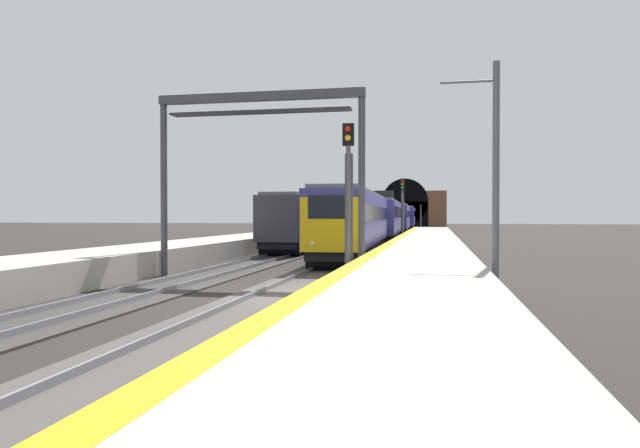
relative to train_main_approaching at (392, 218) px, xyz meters
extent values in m
plane|color=#282623|center=(-47.50, 0.00, -2.26)|extent=(320.00, 320.00, 0.00)
cube|color=#ADA89E|center=(-47.50, -4.14, -1.73)|extent=(112.00, 4.08, 1.06)
cube|color=#ADA89E|center=(-47.50, 8.68, -1.73)|extent=(112.00, 4.08, 1.06)
cube|color=yellow|center=(-47.50, -2.35, -1.19)|extent=(112.00, 0.50, 0.01)
cube|color=#4C4742|center=(-47.50, 0.00, -2.23)|extent=(160.00, 3.07, 0.06)
cube|color=gray|center=(-47.50, 0.72, -2.12)|extent=(160.00, 0.07, 0.15)
cube|color=gray|center=(-47.50, -0.72, -2.12)|extent=(160.00, 0.07, 0.15)
cube|color=#383533|center=(-47.50, 4.55, -2.23)|extent=(160.00, 3.03, 0.06)
cube|color=gray|center=(-47.50, 5.26, -2.12)|extent=(160.00, 0.07, 0.15)
cube|color=gray|center=(-47.50, 3.83, -2.12)|extent=(160.00, 0.07, 0.15)
cube|color=navy|center=(-30.18, 0.00, 0.08)|extent=(19.65, 3.22, 2.79)
cube|color=black|center=(-30.18, 0.00, 0.40)|extent=(18.86, 3.23, 0.83)
cube|color=slate|center=(-30.18, 0.00, 1.57)|extent=(19.05, 2.80, 0.20)
cube|color=black|center=(-30.18, 0.00, -1.50)|extent=(19.25, 2.88, 0.50)
cylinder|color=black|center=(-38.75, -0.21, -1.81)|extent=(0.96, 2.54, 0.89)
cylinder|color=black|center=(-36.95, -0.17, -1.81)|extent=(0.96, 2.54, 0.89)
cylinder|color=black|center=(-23.42, 0.17, -1.81)|extent=(0.96, 2.54, 0.89)
cylinder|color=black|center=(-21.62, 0.21, -1.81)|extent=(0.96, 2.54, 0.89)
cube|color=#E5B20F|center=(-40.01, -0.25, -0.12)|extent=(0.19, 2.63, 2.40)
cube|color=black|center=(-40.06, -0.25, 0.64)|extent=(0.09, 1.91, 1.00)
sphere|color=#F2EACC|center=(-40.05, -1.00, -0.97)|extent=(0.20, 0.20, 0.20)
sphere|color=#F2EACC|center=(-40.09, 0.50, -0.97)|extent=(0.20, 0.20, 0.20)
cube|color=navy|center=(-10.06, 0.00, 0.08)|extent=(19.65, 3.22, 2.79)
cube|color=black|center=(-10.06, 0.00, 0.56)|extent=(18.86, 3.23, 0.97)
cube|color=slate|center=(-10.06, 0.00, 1.57)|extent=(19.05, 2.80, 0.20)
cube|color=black|center=(-10.06, 0.00, -1.50)|extent=(19.25, 2.88, 0.50)
cylinder|color=black|center=(-18.76, -0.22, -1.81)|extent=(0.96, 2.54, 0.89)
cylinder|color=black|center=(-16.96, -0.17, -1.81)|extent=(0.96, 2.54, 0.89)
cylinder|color=black|center=(-3.16, 0.17, -1.81)|extent=(0.96, 2.54, 0.89)
cylinder|color=black|center=(-1.36, 0.22, -1.81)|extent=(0.96, 2.54, 0.89)
cube|color=navy|center=(10.06, 0.00, 0.08)|extent=(19.65, 3.22, 2.79)
cube|color=black|center=(10.06, 0.00, 0.46)|extent=(18.86, 3.23, 0.80)
cube|color=slate|center=(10.06, 0.00, 1.57)|extent=(19.05, 2.80, 0.20)
cube|color=black|center=(10.06, 0.00, -1.50)|extent=(19.25, 2.88, 0.50)
cylinder|color=black|center=(1.69, -0.21, -1.81)|extent=(0.96, 2.54, 0.89)
cylinder|color=black|center=(3.49, -0.16, -1.81)|extent=(0.96, 2.54, 0.89)
cylinder|color=black|center=(16.63, 0.16, -1.81)|extent=(0.96, 2.54, 0.89)
cylinder|color=black|center=(18.43, 0.21, -1.81)|extent=(0.96, 2.54, 0.89)
cube|color=navy|center=(30.18, 0.00, 0.08)|extent=(19.65, 3.22, 2.79)
cube|color=black|center=(30.18, 0.00, 0.52)|extent=(18.86, 3.23, 0.91)
cube|color=slate|center=(30.18, 0.00, 1.57)|extent=(19.05, 2.80, 0.20)
cube|color=black|center=(30.18, 0.00, -1.50)|extent=(19.25, 2.88, 0.50)
cylinder|color=black|center=(21.71, -0.21, -1.81)|extent=(0.96, 2.54, 0.89)
cylinder|color=black|center=(23.51, -0.17, -1.81)|extent=(0.96, 2.54, 0.89)
cylinder|color=black|center=(36.85, 0.17, -1.81)|extent=(0.96, 2.54, 0.89)
cylinder|color=black|center=(38.65, 0.21, -1.81)|extent=(0.96, 2.54, 0.89)
cube|color=black|center=(-10.06, 0.00, 2.12)|extent=(1.34, 1.67, 0.90)
cube|color=#333338|center=(-21.42, 4.55, 0.09)|extent=(20.23, 2.82, 2.82)
cube|color=black|center=(-21.42, 4.55, 0.37)|extent=(19.42, 2.85, 0.92)
cube|color=slate|center=(-21.42, 4.55, 1.60)|extent=(19.62, 2.40, 0.20)
cube|color=black|center=(-21.42, 4.55, -1.50)|extent=(19.82, 2.49, 0.49)
cylinder|color=black|center=(-12.48, 4.53, -1.81)|extent=(0.89, 2.56, 0.89)
cylinder|color=black|center=(-14.28, 4.53, -1.81)|extent=(0.89, 2.56, 0.89)
cylinder|color=black|center=(-28.57, 4.56, -1.81)|extent=(0.89, 2.56, 0.89)
cylinder|color=black|center=(-30.37, 4.57, -1.81)|extent=(0.89, 2.56, 0.89)
cube|color=yellow|center=(-11.27, 4.53, -0.08)|extent=(0.13, 2.67, 2.47)
cube|color=black|center=(-11.22, 4.53, 0.65)|extent=(0.04, 1.95, 1.01)
sphere|color=#F2EACC|center=(-11.21, 5.29, -0.97)|extent=(0.20, 0.20, 0.20)
sphere|color=#F2EACC|center=(-11.21, 3.76, -0.97)|extent=(0.20, 0.20, 0.20)
cube|color=#333338|center=(-0.74, 4.55, 0.09)|extent=(20.23, 2.82, 2.82)
cube|color=black|center=(-0.74, 4.55, 0.50)|extent=(19.42, 2.85, 0.80)
cube|color=slate|center=(-0.74, 4.55, 1.60)|extent=(19.62, 2.40, 0.20)
cube|color=black|center=(-0.74, 4.55, -1.50)|extent=(19.82, 2.49, 0.49)
cylinder|color=black|center=(8.09, 4.53, -1.81)|extent=(0.89, 2.56, 0.89)
cylinder|color=black|center=(6.29, 4.53, -1.81)|extent=(0.89, 2.56, 0.89)
cylinder|color=black|center=(-7.78, 4.56, -1.81)|extent=(0.89, 2.56, 0.89)
cylinder|color=black|center=(-9.58, 4.56, -1.81)|extent=(0.89, 2.56, 0.89)
cube|color=#333338|center=(19.94, 4.55, 0.09)|extent=(20.23, 2.82, 2.82)
cube|color=black|center=(19.94, 4.55, 0.53)|extent=(19.42, 2.85, 0.93)
cube|color=slate|center=(19.94, 4.55, 1.60)|extent=(19.62, 2.40, 0.20)
cube|color=black|center=(19.94, 4.55, -1.50)|extent=(19.82, 2.49, 0.49)
cylinder|color=black|center=(28.74, 4.53, -1.81)|extent=(0.89, 2.56, 0.89)
cylinder|color=black|center=(26.94, 4.53, -1.81)|extent=(0.89, 2.56, 0.89)
cylinder|color=black|center=(12.94, 4.56, -1.81)|extent=(0.89, 2.56, 0.89)
cylinder|color=black|center=(11.14, 4.56, -1.81)|extent=(0.89, 2.56, 0.89)
cube|color=black|center=(-0.74, 4.55, 2.15)|extent=(1.30, 1.67, 0.90)
cylinder|color=#4C4C54|center=(-45.26, -1.83, 0.19)|extent=(0.16, 0.16, 4.90)
cube|color=black|center=(-45.26, -1.83, 3.02)|extent=(0.20, 0.38, 0.75)
cube|color=#4C4C54|center=(-45.12, -1.83, 0.19)|extent=(0.04, 0.28, 4.41)
sphere|color=red|center=(-45.39, -1.83, 3.19)|extent=(0.20, 0.20, 0.20)
sphere|color=yellow|center=(-45.39, -1.83, 2.89)|extent=(0.20, 0.20, 0.20)
cylinder|color=#4C4C54|center=(-12.44, -1.83, 0.12)|extent=(0.16, 0.16, 4.76)
cube|color=black|center=(-12.44, -1.83, 3.03)|extent=(0.20, 0.38, 1.05)
cube|color=#4C4C54|center=(-12.30, -1.83, 0.12)|extent=(0.04, 0.28, 4.28)
sphere|color=red|center=(-12.57, -1.83, 3.35)|extent=(0.20, 0.20, 0.20)
sphere|color=yellow|center=(-12.57, -1.83, 3.05)|extent=(0.20, 0.20, 0.20)
sphere|color=green|center=(-12.57, -1.83, 2.75)|extent=(0.20, 0.20, 0.20)
cylinder|color=#4C4C54|center=(52.57, -1.83, -0.27)|extent=(0.16, 0.16, 3.97)
cube|color=black|center=(52.57, -1.83, 2.09)|extent=(0.20, 0.38, 0.75)
cube|color=#4C4C54|center=(52.71, -1.83, -0.27)|extent=(0.04, 0.28, 3.57)
sphere|color=red|center=(52.44, -1.83, 2.26)|extent=(0.20, 0.20, 0.20)
sphere|color=yellow|center=(52.44, -1.83, 1.96)|extent=(0.20, 0.20, 0.20)
cylinder|color=#3F3F47|center=(-42.12, 6.44, 1.33)|extent=(0.28, 0.28, 7.17)
cylinder|color=#3F3F47|center=(-42.12, -1.90, 1.33)|extent=(0.28, 0.28, 7.17)
cube|color=#3F3F47|center=(-42.12, 2.27, 5.09)|extent=(0.36, 8.62, 0.35)
cube|color=#2D2D33|center=(-42.12, 2.27, 4.46)|extent=(0.70, 7.51, 0.08)
cube|color=brown|center=(72.73, 2.27, 1.84)|extent=(2.67, 18.90, 8.19)
cube|color=black|center=(71.35, 2.27, 0.61)|extent=(0.12, 10.58, 5.73)
cylinder|color=black|center=(71.35, 2.27, 3.47)|extent=(0.12, 10.58, 10.58)
cylinder|color=#595B60|center=(-45.95, -6.58, 1.41)|extent=(0.22, 0.22, 7.33)
cylinder|color=#595B60|center=(-45.95, -5.72, 4.48)|extent=(0.08, 1.72, 0.08)
camera|label=1|loc=(-64.88, -4.74, 0.29)|focal=32.85mm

